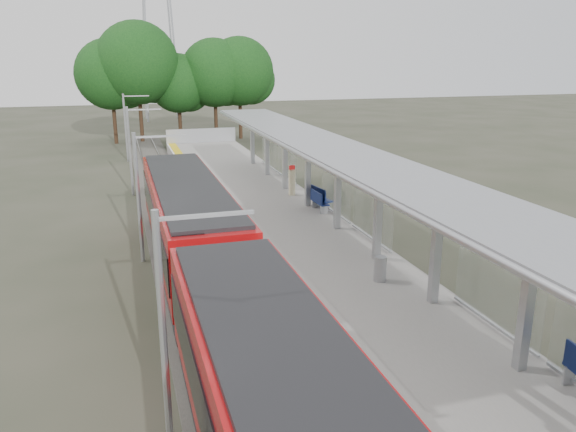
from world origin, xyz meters
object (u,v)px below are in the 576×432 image
(bench_mid, at_px, (318,201))
(litter_bin, at_px, (380,269))
(train, at_px, (220,290))
(bench_far, at_px, (320,197))
(info_pillar_far, at_px, (292,182))

(bench_mid, relative_size, litter_bin, 1.67)
(train, distance_m, bench_mid, 12.48)
(bench_far, distance_m, info_pillar_far, 3.03)
(train, height_order, info_pillar_far, train)
(bench_mid, distance_m, bench_far, 0.56)
(bench_far, relative_size, litter_bin, 1.86)
(bench_mid, relative_size, info_pillar_far, 0.88)
(train, bearing_deg, bench_far, 57.77)
(train, xyz_separation_m, info_pillar_far, (6.41, 14.00, -0.34))
(bench_mid, xyz_separation_m, litter_bin, (-1.00, -8.93, -0.08))
(train, xyz_separation_m, litter_bin, (5.68, 1.60, -0.62))
(train, bearing_deg, litter_bin, 15.71)
(info_pillar_far, relative_size, litter_bin, 1.89)
(train, xyz_separation_m, bench_far, (6.95, 11.02, -0.49))
(bench_mid, height_order, bench_far, bench_far)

